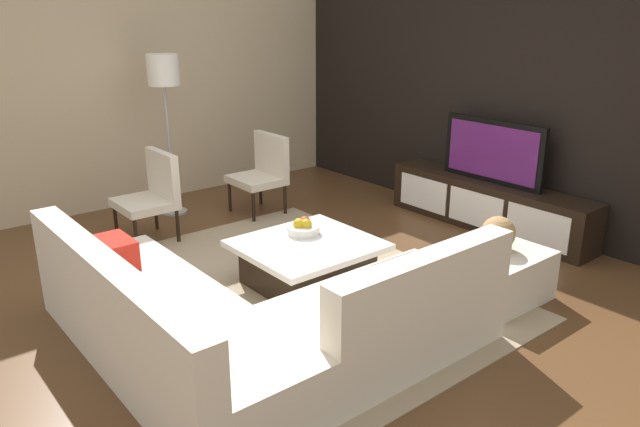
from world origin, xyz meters
The scene contains 14 objects.
ground_plane centered at (0.00, 0.00, 0.00)m, with size 14.00×14.00×0.00m, color brown.
feature_wall_back centered at (0.00, 2.70, 1.40)m, with size 6.40×0.12×2.80m, color black.
side_wall_left centered at (-3.20, 0.20, 1.40)m, with size 0.12×5.20×2.80m, color #C6B28E.
area_rug centered at (-0.10, 0.00, 0.01)m, with size 3.38×2.44×0.01m, color tan.
media_console centered at (0.00, 2.40, 0.25)m, with size 2.28×0.43×0.50m.
television centered at (0.00, 2.40, 0.82)m, with size 1.15×0.06×0.64m.
sectional_couch centered at (0.52, -0.88, 0.27)m, with size 2.47×2.35×0.80m.
coffee_table centered at (-0.10, 0.10, 0.20)m, with size 0.97×1.05×0.38m.
accent_chair_near centered at (-1.90, -0.40, 0.49)m, with size 0.57×0.51×0.87m.
floor_lamp centered at (-2.52, 0.09, 1.47)m, with size 0.33×0.33×1.73m.
ottoman centered at (0.99, 1.13, 0.20)m, with size 0.70×0.70×0.40m, color beige.
fruit_bowl centered at (-0.28, 0.20, 0.43)m, with size 0.28×0.28×0.14m.
accent_chair_far centered at (-1.93, 0.91, 0.49)m, with size 0.56×0.50×0.87m.
decorative_ball centered at (0.99, 1.13, 0.53)m, with size 0.27×0.27×0.27m, color #AD8451.
Camera 1 is at (3.53, -2.73, 2.20)m, focal length 34.12 mm.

